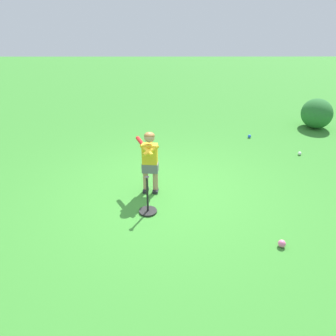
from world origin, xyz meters
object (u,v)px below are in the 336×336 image
play_ball_center_lawn (249,136)px  play_ball_far_right (300,153)px  child_batter (149,157)px  batting_tee (148,206)px  play_ball_near_batter (282,244)px

play_ball_center_lawn → play_ball_far_right: size_ratio=1.06×
child_batter → batting_tee: 0.85m
play_ball_near_batter → batting_tee: size_ratio=0.17×
child_batter → play_ball_far_right: 3.62m
play_ball_near_batter → batting_tee: 1.99m
child_batter → play_ball_near_batter: bearing=50.9°
play_ball_center_lawn → play_ball_near_batter: play_ball_near_batter is taller
play_ball_far_right → play_ball_near_batter: 3.35m
play_ball_center_lawn → play_ball_near_batter: (4.13, -0.55, 0.01)m
play_ball_far_right → batting_tee: batting_tee is taller
play_ball_near_batter → child_batter: bearing=-129.1°
child_batter → play_ball_near_batter: 2.41m
play_ball_center_lawn → play_ball_near_batter: 4.16m
play_ball_far_right → batting_tee: bearing=-55.3°
play_ball_center_lawn → batting_tee: bearing=-35.5°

